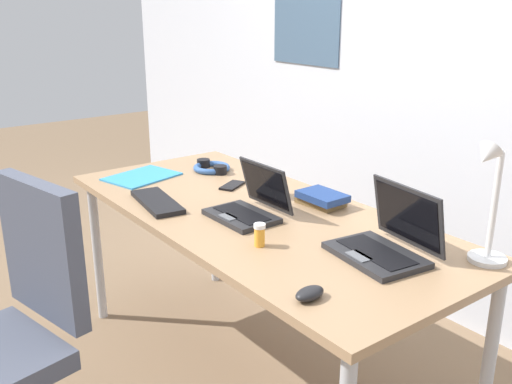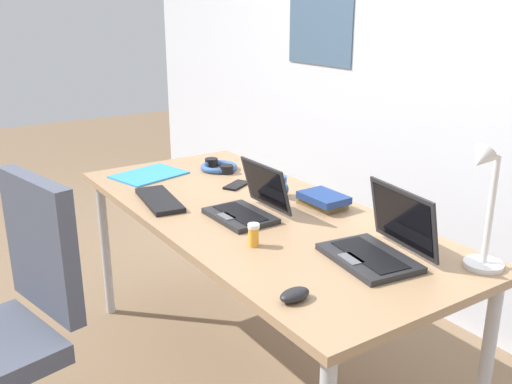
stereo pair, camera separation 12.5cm
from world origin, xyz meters
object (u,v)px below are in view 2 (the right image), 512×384
Objects in this scene: laptop_front_left at (248,206)px; office_chair at (5,349)px; external_keyboard at (159,200)px; headphones at (219,167)px; paper_folder_center at (149,175)px; book_stack at (323,200)px; computer_mouse at (295,295)px; pill_bottle at (254,235)px; cell_phone at (237,185)px; desk_lamp at (484,209)px; coffee_mug at (278,186)px; laptop_mid_desk at (379,245)px.

office_chair is (-0.15, -0.89, -0.38)m from laptop_front_left.
headphones reaches higher than external_keyboard.
book_stack is at bearing 27.06° from paper_folder_center.
computer_mouse is at bearing -21.08° from headphones.
computer_mouse is 0.47× the size of book_stack.
paper_folder_center is at bearing 177.50° from pill_bottle.
book_stack is 0.89m from paper_folder_center.
headphones reaches higher than computer_mouse.
paper_folder_center is (-0.38, 0.12, -0.01)m from external_keyboard.
pill_bottle is at bearing -55.09° from cell_phone.
desk_lamp is 1.87× the size of headphones.
pill_bottle reaches higher than computer_mouse.
external_keyboard is 0.40m from paper_folder_center.
office_chair is at bearing -66.09° from external_keyboard.
office_chair is at bearing -100.55° from book_stack.
computer_mouse is at bearing -32.66° from coffee_mug.
external_keyboard is at bearing -158.19° from laptop_mid_desk.
cell_phone is 0.44m from book_stack.
coffee_mug reaches higher than computer_mouse.
pill_bottle is at bearing -29.03° from laptop_front_left.
desk_lamp is at bearing 6.27° from coffee_mug.
cell_phone is at bearing 152.59° from computer_mouse.
external_keyboard is at bearing -114.85° from coffee_mug.
external_keyboard is 3.44× the size of computer_mouse.
laptop_mid_desk is 3.49× the size of computer_mouse.
desk_lamp is at bearing 4.17° from headphones.
pill_bottle is (0.86, -0.37, 0.03)m from headphones.
desk_lamp is 1.29× the size of paper_folder_center.
coffee_mug is at bearing -159.41° from book_stack.
laptop_mid_desk reaches higher than external_keyboard.
book_stack is at bearing 79.45° from office_chair.
laptop_front_left reaches higher than paper_folder_center.
pill_bottle is 0.38× the size of book_stack.
laptop_mid_desk reaches higher than coffee_mug.
book_stack is at bearing -178.12° from desk_lamp.
office_chair is (0.20, -1.05, -0.35)m from cell_phone.
book_stack reaches higher than computer_mouse.
book_stack is 0.21× the size of office_chair.
office_chair reaches higher than headphones.
laptop_mid_desk is at bearing 42.39° from pill_bottle.
coffee_mug is 0.12× the size of office_chair.
cell_phone is 0.66m from pill_bottle.
pill_bottle is 0.70× the size of coffee_mug.
paper_folder_center is at bearing 125.47° from office_chair.
computer_mouse is (0.07, -0.39, -0.03)m from laptop_mid_desk.
paper_folder_center is at bearing -172.54° from laptop_front_left.
laptop_front_left is 2.82× the size of computer_mouse.
external_keyboard is 0.78m from office_chair.
laptop_mid_desk is 1.57× the size of headphones.
headphones is (-1.23, 0.48, -0.00)m from computer_mouse.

